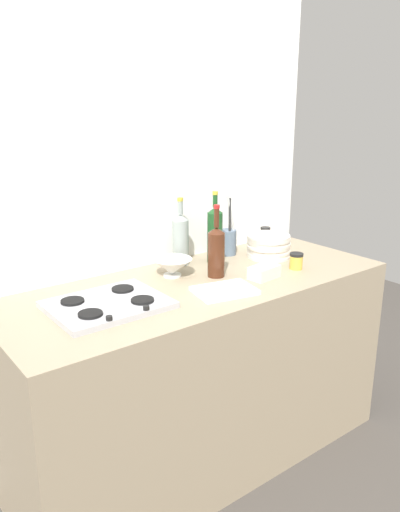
{
  "coord_description": "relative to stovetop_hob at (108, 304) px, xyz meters",
  "views": [
    {
      "loc": [
        -1.29,
        -1.69,
        1.67
      ],
      "look_at": [
        0.0,
        0.0,
        1.02
      ],
      "focal_mm": 35.62,
      "sensor_mm": 36.0,
      "label": 1
    }
  ],
  "objects": [
    {
      "name": "counter_block",
      "position": [
        0.47,
        0.02,
        -0.46
      ],
      "size": [
        1.8,
        0.7,
        0.9
      ],
      "primitive_type": "cube",
      "color": "tan",
      "rests_on": "ground"
    },
    {
      "name": "butter_dish",
      "position": [
        0.73,
        -0.12,
        0.02
      ],
      "size": [
        0.15,
        0.1,
        0.06
      ],
      "primitive_type": "cube",
      "rotation": [
        0.0,
        0.0,
        0.11
      ],
      "color": "silver",
      "rests_on": "counter_block"
    },
    {
      "name": "wine_bottle_mid_left",
      "position": [
        0.7,
        0.21,
        0.13
      ],
      "size": [
        0.08,
        0.08,
        0.36
      ],
      "color": "#19471E",
      "rests_on": "counter_block"
    },
    {
      "name": "wine_bottle_leftmost",
      "position": [
        0.57,
        0.03,
        0.11
      ],
      "size": [
        0.08,
        0.08,
        0.33
      ],
      "color": "#472314",
      "rests_on": "counter_block"
    },
    {
      "name": "stovetop_hob",
      "position": [
        0.0,
        0.0,
        0.0
      ],
      "size": [
        0.44,
        0.35,
        0.04
      ],
      "color": "#B2B2B7",
      "rests_on": "counter_block"
    },
    {
      "name": "cutting_board",
      "position": [
        0.47,
        -0.15,
        -0.0
      ],
      "size": [
        0.28,
        0.23,
        0.02
      ],
      "primitive_type": "cube",
      "rotation": [
        0.0,
        0.0,
        -0.21
      ],
      "color": "silver",
      "rests_on": "counter_block"
    },
    {
      "name": "plate_stack",
      "position": [
        0.98,
        0.1,
        0.05
      ],
      "size": [
        0.23,
        0.23,
        0.12
      ],
      "color": "silver",
      "rests_on": "counter_block"
    },
    {
      "name": "condiment_jar_front",
      "position": [
        1.1,
        0.26,
        0.04
      ],
      "size": [
        0.05,
        0.05,
        0.11
      ],
      "color": "#9E998C",
      "rests_on": "counter_block"
    },
    {
      "name": "backsplash_panel",
      "position": [
        0.47,
        0.4,
        0.24
      ],
      "size": [
        1.9,
        0.06,
        2.3
      ],
      "primitive_type": "cube",
      "color": "white",
      "rests_on": "ground"
    },
    {
      "name": "ground_plane",
      "position": [
        0.47,
        0.02,
        -0.91
      ],
      "size": [
        6.0,
        6.0,
        0.0
      ],
      "primitive_type": "plane",
      "color": "#47423D",
      "rests_on": "ground"
    },
    {
      "name": "mixing_bowl",
      "position": [
        0.41,
        0.15,
        0.03
      ],
      "size": [
        0.18,
        0.18,
        0.08
      ],
      "color": "white",
      "rests_on": "counter_block"
    },
    {
      "name": "utensil_crock",
      "position": [
        0.84,
        0.27,
        0.06
      ],
      "size": [
        0.09,
        0.09,
        0.31
      ],
      "color": "slate",
      "rests_on": "counter_block"
    },
    {
      "name": "wine_bottle_mid_right",
      "position": [
        0.55,
        0.28,
        0.12
      ],
      "size": [
        0.08,
        0.08,
        0.33
      ],
      "color": "gray",
      "rests_on": "counter_block"
    },
    {
      "name": "condiment_jar_rear",
      "position": [
        0.94,
        -0.12,
        0.03
      ],
      "size": [
        0.07,
        0.07,
        0.08
      ],
      "color": "gold",
      "rests_on": "counter_block"
    }
  ]
}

